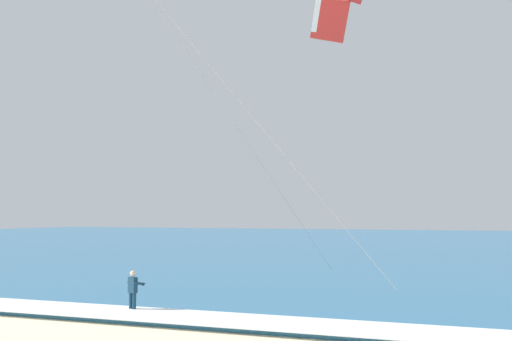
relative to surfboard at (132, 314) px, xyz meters
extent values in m
cube|color=teal|center=(5.43, 58.23, 0.07)|extent=(200.00, 120.00, 0.20)
cube|color=white|center=(5.43, -0.77, 0.19)|extent=(200.00, 2.69, 0.04)
ellipsoid|color=#E04C38|center=(0.00, 0.00, 0.00)|extent=(0.82, 1.47, 0.05)
cube|color=black|center=(0.00, 0.24, 0.04)|extent=(0.17, 0.10, 0.04)
cube|color=black|center=(0.00, -0.24, 0.04)|extent=(0.17, 0.10, 0.04)
cylinder|color=#143347|center=(-0.10, 0.03, 0.39)|extent=(0.14, 0.14, 0.84)
cylinder|color=#143347|center=(0.10, -0.03, 0.39)|extent=(0.14, 0.14, 0.84)
cube|color=#143347|center=(0.00, 0.00, 1.11)|extent=(0.38, 0.29, 0.60)
sphere|color=beige|center=(0.00, 0.00, 1.55)|extent=(0.22, 0.22, 0.22)
cylinder|color=#143347|center=(-0.13, 0.20, 1.16)|extent=(0.23, 0.51, 0.22)
cylinder|color=#143347|center=(0.22, 0.10, 1.16)|extent=(0.23, 0.51, 0.22)
cylinder|color=black|center=(0.11, 0.36, 1.16)|extent=(0.54, 0.19, 0.04)
cube|color=#3F3F42|center=(0.03, 0.12, 0.89)|extent=(0.14, 0.11, 0.10)
cube|color=red|center=(5.91, 7.89, 13.22)|extent=(2.17, 1.59, 2.11)
cube|color=white|center=(5.34, 7.55, 13.55)|extent=(0.83, 1.15, 1.71)
cylinder|color=#B2B2B7|center=(4.82, 0.94, 7.20)|extent=(9.86, 1.17, 12.06)
cylinder|color=#B2B2B7|center=(2.90, 4.13, 7.20)|extent=(6.04, 7.55, 12.06)
camera|label=1|loc=(12.63, -20.10, 3.85)|focal=42.23mm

